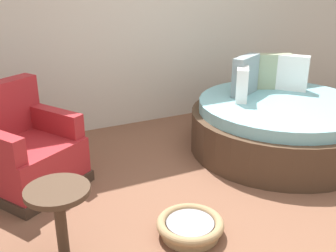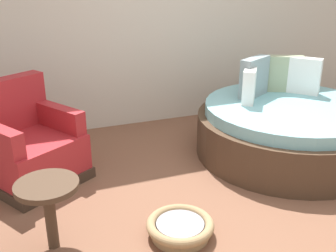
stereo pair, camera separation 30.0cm
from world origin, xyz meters
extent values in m
cube|color=brown|center=(0.00, 0.00, -0.01)|extent=(8.00, 8.00, 0.02)
cube|color=beige|center=(0.00, 2.28, 1.45)|extent=(8.00, 0.12, 2.91)
cylinder|color=#473323|center=(1.05, 0.77, 0.22)|extent=(1.92, 1.92, 0.44)
cylinder|color=#7AB7C1|center=(1.05, 0.77, 0.50)|extent=(1.77, 1.77, 0.12)
cube|color=white|center=(1.40, 1.09, 0.76)|extent=(0.36, 0.38, 0.40)
cube|color=#93A37F|center=(1.26, 1.22, 0.76)|extent=(0.42, 0.28, 0.40)
cube|color=white|center=(1.07, 1.32, 0.75)|extent=(0.39, 0.14, 0.38)
cube|color=gray|center=(0.83, 1.16, 0.77)|extent=(0.43, 0.31, 0.43)
cube|color=white|center=(0.69, 1.03, 0.73)|extent=(0.30, 0.36, 0.35)
cube|color=#38281E|center=(-1.53, 1.11, 0.05)|extent=(1.10, 1.10, 0.10)
cube|color=#A32328|center=(-1.53, 1.11, 0.27)|extent=(1.05, 1.05, 0.34)
cube|color=#A32328|center=(-1.69, 1.37, 0.69)|extent=(0.73, 0.54, 0.50)
cube|color=#A32328|center=(-1.26, 1.28, 0.55)|extent=(0.46, 0.65, 0.22)
cylinder|color=#9E7F56|center=(-0.57, -0.16, 0.03)|extent=(0.44, 0.44, 0.06)
torus|color=#9E7F56|center=(-0.57, -0.16, 0.10)|extent=(0.51, 0.51, 0.07)
cylinder|color=gray|center=(-0.57, -0.16, 0.08)|extent=(0.36, 0.36, 0.05)
cylinder|color=#473323|center=(-1.47, 0.05, 0.24)|extent=(0.08, 0.08, 0.48)
cylinder|color=#473323|center=(-1.47, 0.05, 0.50)|extent=(0.44, 0.44, 0.04)
camera|label=1|loc=(-1.82, -2.36, 1.89)|focal=43.13mm
camera|label=2|loc=(-1.55, -2.48, 1.89)|focal=43.13mm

